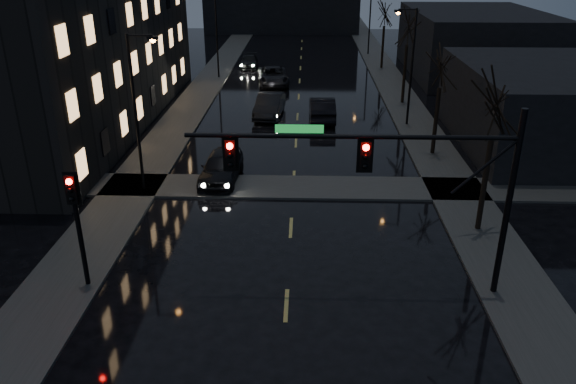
# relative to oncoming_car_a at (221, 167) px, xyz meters

# --- Properties ---
(sidewalk_left) EXTENTS (3.00, 140.00, 0.12)m
(sidewalk_left) POSITION_rel_oncoming_car_a_xyz_m (-4.58, 15.59, -0.75)
(sidewalk_left) COLOR #2D2D2B
(sidewalk_left) RESTS_ON ground
(sidewalk_right) EXTENTS (3.00, 140.00, 0.12)m
(sidewalk_right) POSITION_rel_oncoming_car_a_xyz_m (12.42, 15.59, -0.75)
(sidewalk_right) COLOR #2D2D2B
(sidewalk_right) RESTS_ON ground
(sidewalk_cross) EXTENTS (40.00, 3.00, 0.12)m
(sidewalk_cross) POSITION_rel_oncoming_car_a_xyz_m (3.92, -0.91, -0.75)
(sidewalk_cross) COLOR #2D2D2B
(sidewalk_cross) RESTS_ON ground
(apartment_block) EXTENTS (12.00, 30.00, 12.00)m
(apartment_block) POSITION_rel_oncoming_car_a_xyz_m (-12.58, 10.59, 5.19)
(apartment_block) COLOR black
(apartment_block) RESTS_ON ground
(commercial_right_near) EXTENTS (10.00, 14.00, 5.00)m
(commercial_right_near) POSITION_rel_oncoming_car_a_xyz_m (19.42, 6.59, 1.69)
(commercial_right_near) COLOR black
(commercial_right_near) RESTS_ON ground
(commercial_right_far) EXTENTS (12.00, 18.00, 6.00)m
(commercial_right_far) POSITION_rel_oncoming_car_a_xyz_m (20.92, 28.59, 2.19)
(commercial_right_far) COLOR black
(commercial_right_far) RESTS_ON ground
(far_block) EXTENTS (22.00, 10.00, 8.00)m
(far_block) POSITION_rel_oncoming_car_a_xyz_m (0.92, 58.59, 3.19)
(far_block) COLOR black
(far_block) RESTS_ON ground
(signal_mast) EXTENTS (11.11, 0.41, 7.00)m
(signal_mast) POSITION_rel_oncoming_car_a_xyz_m (7.76, -10.42, 4.06)
(signal_mast) COLOR black
(signal_mast) RESTS_ON ground
(signal_pole_left) EXTENTS (0.35, 0.41, 4.53)m
(signal_pole_left) POSITION_rel_oncoming_car_a_xyz_m (-3.58, -10.42, 2.20)
(signal_pole_left) COLOR black
(signal_pole_left) RESTS_ON ground
(tree_near) EXTENTS (3.52, 3.52, 8.08)m
(tree_near) POSITION_rel_oncoming_car_a_xyz_m (12.32, -5.41, 5.41)
(tree_near) COLOR black
(tree_near) RESTS_ON ground
(tree_mid_a) EXTENTS (3.30, 3.30, 7.58)m
(tree_mid_a) POSITION_rel_oncoming_car_a_xyz_m (12.32, 4.59, 5.01)
(tree_mid_a) COLOR black
(tree_mid_a) RESTS_ON ground
(tree_mid_b) EXTENTS (3.74, 3.74, 8.59)m
(tree_mid_b) POSITION_rel_oncoming_car_a_xyz_m (12.32, 16.59, 5.80)
(tree_mid_b) COLOR black
(tree_mid_b) RESTS_ON ground
(tree_far) EXTENTS (3.43, 3.43, 7.88)m
(tree_far) POSITION_rel_oncoming_car_a_xyz_m (12.32, 30.59, 5.25)
(tree_far) COLOR black
(tree_far) RESTS_ON ground
(streetlight_l_near) EXTENTS (1.53, 0.28, 8.00)m
(streetlight_l_near) POSITION_rel_oncoming_car_a_xyz_m (-3.67, -1.41, 3.96)
(streetlight_l_near) COLOR black
(streetlight_l_near) RESTS_ON ground
(streetlight_l_far) EXTENTS (1.53, 0.28, 8.00)m
(streetlight_l_far) POSITION_rel_oncoming_car_a_xyz_m (-3.67, 25.59, 3.96)
(streetlight_l_far) COLOR black
(streetlight_l_far) RESTS_ON ground
(streetlight_r_mid) EXTENTS (1.53, 0.28, 8.00)m
(streetlight_r_mid) POSITION_rel_oncoming_car_a_xyz_m (11.50, 10.59, 3.96)
(streetlight_r_mid) COLOR black
(streetlight_r_mid) RESTS_ON ground
(streetlight_r_far) EXTENTS (1.53, 0.28, 8.00)m
(streetlight_r_far) POSITION_rel_oncoming_car_a_xyz_m (11.50, 38.59, 3.96)
(streetlight_r_far) COLOR black
(streetlight_r_far) RESTS_ON ground
(oncoming_car_a) EXTENTS (2.20, 4.87, 1.62)m
(oncoming_car_a) POSITION_rel_oncoming_car_a_xyz_m (0.00, 0.00, 0.00)
(oncoming_car_a) COLOR black
(oncoming_car_a) RESTS_ON ground
(oncoming_car_b) EXTENTS (2.23, 5.20, 1.67)m
(oncoming_car_b) POSITION_rel_oncoming_car_a_xyz_m (1.83, 12.58, 0.02)
(oncoming_car_b) COLOR black
(oncoming_car_b) RESTS_ON ground
(oncoming_car_c) EXTENTS (3.29, 6.01, 1.60)m
(oncoming_car_c) POSITION_rel_oncoming_car_a_xyz_m (1.51, 23.04, -0.01)
(oncoming_car_c) COLOR black
(oncoming_car_c) RESTS_ON ground
(oncoming_car_d) EXTENTS (2.08, 4.51, 1.28)m
(oncoming_car_d) POSITION_rel_oncoming_car_a_xyz_m (-1.43, 30.80, -0.17)
(oncoming_car_d) COLOR black
(oncoming_car_d) RESTS_ON ground
(lead_car) EXTENTS (1.89, 5.16, 1.69)m
(lead_car) POSITION_rel_oncoming_car_a_xyz_m (5.72, 11.78, 0.03)
(lead_car) COLOR black
(lead_car) RESTS_ON ground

